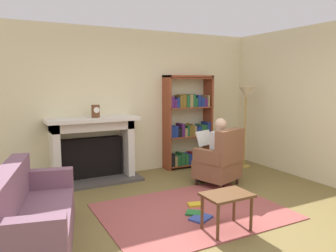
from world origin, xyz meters
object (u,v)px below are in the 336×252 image
Objects in this scene: fireplace at (93,148)px; sofa_floral at (30,219)px; armchair_reading at (221,161)px; floor_lamp at (246,99)px; mantel_clock at (96,111)px; seated_reader at (215,148)px; bookshelf at (188,124)px; side_table at (227,200)px.

fireplace reaches higher than sofa_floral.
floor_lamp is (1.16, 0.74, 0.96)m from armchair_reading.
mantel_clock is at bearing 171.70° from floor_lamp.
mantel_clock is 2.12m from seated_reader.
bookshelf is at bearing 4.04° from mantel_clock.
fireplace is 0.85× the size of bookshelf.
seated_reader reaches higher than armchair_reading.
floor_lamp is at bearing -8.30° from mantel_clock.
bookshelf reaches higher than floor_lamp.
bookshelf is at bearing 67.65° from side_table.
fireplace is 2.81m from side_table.
armchair_reading reaches higher than side_table.
side_table is 3.17m from floor_lamp.
mantel_clock is 2.47m from sofa_floral.
sofa_floral is (-1.20, -2.03, -0.27)m from fireplace.
armchair_reading is (1.77, -1.17, -0.81)m from mantel_clock.
bookshelf reaches higher than side_table.
armchair_reading is at bearing -96.50° from bookshelf.
sofa_floral is 4.56m from floor_lamp.
seated_reader is 1.55m from floor_lamp.
bookshelf is 1.13× the size of floor_lamp.
side_table is at bearing -93.59° from sofa_floral.
seated_reader is at bearing -31.31° from mantel_clock.
fireplace is 1.39× the size of seated_reader.
fireplace is 7.39× the size of mantel_clock.
armchair_reading is 1.68m from floor_lamp.
armchair_reading reaches higher than sofa_floral.
fireplace is 2.83× the size of side_table.
side_table is at bearing -134.77° from floor_lamp.
fireplace is 3.12m from floor_lamp.
armchair_reading is 1.69m from side_table.
sofa_floral is at bearing -160.22° from floor_lamp.
bookshelf reaches higher than fireplace.
fireplace is at bearing 169.90° from floor_lamp.
seated_reader reaches higher than fireplace.
seated_reader is 1.78m from side_table.
mantel_clock is 2.96m from floor_lamp.
bookshelf is 1.39m from armchair_reading.
floor_lamp reaches higher than seated_reader.
bookshelf reaches higher than sofa_floral.
fireplace is at bearing 107.82° from side_table.
side_table is at bearing -112.35° from bookshelf.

